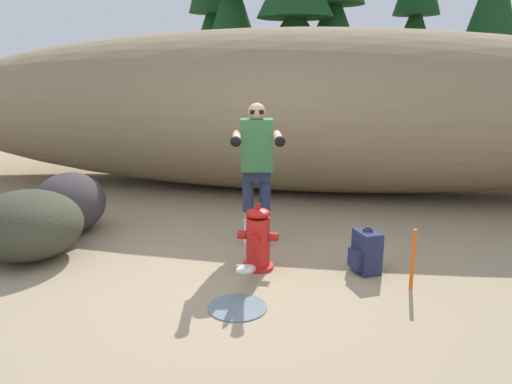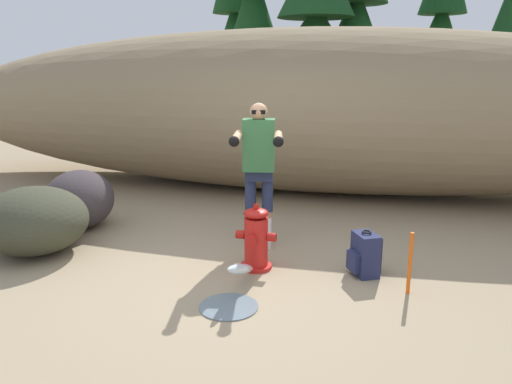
# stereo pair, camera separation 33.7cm
# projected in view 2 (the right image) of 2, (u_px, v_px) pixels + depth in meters

# --- Properties ---
(ground_plane) EXTENTS (56.00, 56.00, 0.04)m
(ground_plane) POSITION_uv_depth(u_px,v_px,m) (229.00, 276.00, 5.09)
(ground_plane) COLOR #998466
(dirt_embankment) EXTENTS (14.06, 3.20, 2.69)m
(dirt_embankment) POSITION_uv_depth(u_px,v_px,m) (300.00, 111.00, 8.36)
(dirt_embankment) COLOR #897556
(dirt_embankment) RESTS_ON ground_plane
(fire_hydrant) EXTENTS (0.43, 0.38, 0.70)m
(fire_hydrant) POSITION_uv_depth(u_px,v_px,m) (256.00, 239.00, 5.16)
(fire_hydrant) COLOR red
(fire_hydrant) RESTS_ON ground_plane
(hydrant_water_jet) EXTENTS (0.53, 1.03, 0.40)m
(hydrant_water_jet) POSITION_uv_depth(u_px,v_px,m) (237.00, 279.00, 4.60)
(hydrant_water_jet) COLOR silver
(hydrant_water_jet) RESTS_ON ground_plane
(utility_worker) EXTENTS (0.65, 1.03, 1.68)m
(utility_worker) POSITION_uv_depth(u_px,v_px,m) (259.00, 158.00, 5.64)
(utility_worker) COLOR beige
(utility_worker) RESTS_ON ground_plane
(spare_backpack) EXTENTS (0.36, 0.36, 0.47)m
(spare_backpack) POSITION_uv_depth(u_px,v_px,m) (365.00, 255.00, 5.03)
(spare_backpack) COLOR #23284C
(spare_backpack) RESTS_ON ground_plane
(boulder_large) EXTENTS (1.19, 1.28, 0.76)m
(boulder_large) POSITION_uv_depth(u_px,v_px,m) (80.00, 199.00, 6.49)
(boulder_large) COLOR #3C3437
(boulder_large) RESTS_ON ground_plane
(boulder_mid) EXTENTS (1.46, 1.45, 0.76)m
(boulder_mid) POSITION_uv_depth(u_px,v_px,m) (34.00, 220.00, 5.61)
(boulder_mid) COLOR #3A3C2B
(boulder_mid) RESTS_ON ground_plane
(pine_tree_far_left) EXTENTS (2.24, 2.24, 6.36)m
(pine_tree_far_left) POSITION_uv_depth(u_px,v_px,m) (236.00, 28.00, 15.70)
(pine_tree_far_left) COLOR #47331E
(pine_tree_far_left) RESTS_ON ground_plane
(pine_tree_left) EXTENTS (2.38, 2.38, 7.12)m
(pine_tree_left) POSITION_uv_depth(u_px,v_px,m) (254.00, 8.00, 13.63)
(pine_tree_left) COLOR #47331E
(pine_tree_left) RESTS_ON ground_plane
(pine_tree_center) EXTENTS (2.99, 2.99, 5.16)m
(pine_tree_center) POSITION_uv_depth(u_px,v_px,m) (315.00, 32.00, 12.41)
(pine_tree_center) COLOR #47331E
(pine_tree_center) RESTS_ON ground_plane
(pine_tree_right) EXTENTS (2.55, 2.55, 6.27)m
(pine_tree_right) POSITION_uv_depth(u_px,v_px,m) (356.00, 21.00, 13.29)
(pine_tree_right) COLOR #47331E
(pine_tree_right) RESTS_ON ground_plane
(pine_tree_far_right) EXTENTS (2.07, 2.07, 5.82)m
(pine_tree_far_right) POSITION_uv_depth(u_px,v_px,m) (441.00, 28.00, 14.19)
(pine_tree_far_right) COLOR #47331E
(pine_tree_far_right) RESTS_ON ground_plane
(survey_stake) EXTENTS (0.04, 0.04, 0.60)m
(survey_stake) POSITION_uv_depth(u_px,v_px,m) (410.00, 263.00, 4.59)
(survey_stake) COLOR #E55914
(survey_stake) RESTS_ON ground_plane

